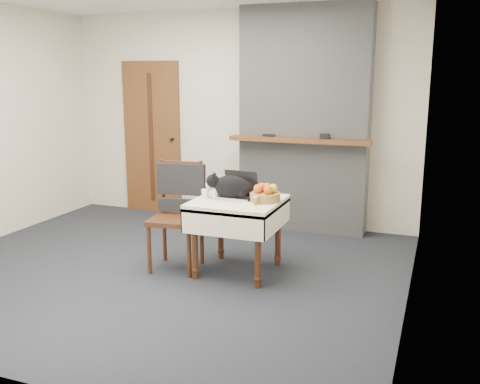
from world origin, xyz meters
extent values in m
plane|color=black|center=(0.00, 0.00, 0.00)|extent=(4.50, 4.50, 0.00)
cube|color=beige|center=(0.00, 2.00, 1.30)|extent=(4.50, 0.02, 2.60)
cube|color=beige|center=(2.25, 0.00, 1.30)|extent=(0.02, 4.00, 2.60)
cube|color=brown|center=(-1.20, 1.98, 1.00)|extent=(0.82, 0.05, 2.00)
cube|color=#3D2310|center=(-1.20, 1.95, 1.00)|extent=(0.06, 0.01, 1.70)
cylinder|color=black|center=(-0.88, 1.93, 1.00)|extent=(0.04, 0.06, 0.04)
cube|color=gray|center=(0.90, 1.85, 1.30)|extent=(1.50, 0.30, 2.60)
cube|color=brown|center=(0.90, 1.61, 1.10)|extent=(1.62, 0.18, 0.05)
cube|color=black|center=(0.55, 1.61, 1.14)|extent=(0.14, 0.04, 0.03)
cube|color=black|center=(1.20, 1.61, 1.16)|extent=(0.10, 0.07, 0.06)
cylinder|color=#3D2310|center=(0.41, -0.10, 0.32)|extent=(0.06, 0.06, 0.64)
sphere|color=#3D2310|center=(0.41, -0.10, 0.08)|extent=(0.07, 0.07, 0.07)
cylinder|color=#3D2310|center=(1.01, -0.10, 0.32)|extent=(0.06, 0.06, 0.64)
sphere|color=#3D2310|center=(1.01, -0.10, 0.08)|extent=(0.07, 0.07, 0.07)
cylinder|color=#3D2310|center=(0.41, 0.50, 0.32)|extent=(0.06, 0.06, 0.64)
sphere|color=#3D2310|center=(0.41, 0.50, 0.08)|extent=(0.07, 0.07, 0.07)
cylinder|color=#3D2310|center=(1.01, 0.50, 0.32)|extent=(0.06, 0.06, 0.64)
sphere|color=#3D2310|center=(1.01, 0.50, 0.08)|extent=(0.07, 0.07, 0.07)
cube|color=beige|center=(0.71, 0.20, 0.67)|extent=(0.78, 0.78, 0.06)
cube|color=beige|center=(0.71, -0.18, 0.56)|extent=(0.78, 0.01, 0.22)
cube|color=beige|center=(0.71, 0.59, 0.56)|extent=(0.78, 0.01, 0.22)
cube|color=beige|center=(0.32, 0.20, 0.56)|extent=(0.01, 0.78, 0.22)
cube|color=beige|center=(1.09, 0.20, 0.56)|extent=(0.01, 0.78, 0.22)
cube|color=#B7B7BC|center=(0.67, 0.25, 0.71)|extent=(0.34, 0.24, 0.02)
cube|color=black|center=(0.67, 0.25, 0.72)|extent=(0.28, 0.16, 0.00)
cube|color=black|center=(0.68, 0.38, 0.83)|extent=(0.33, 0.07, 0.22)
cube|color=#A8CDF6|center=(0.67, 0.38, 0.83)|extent=(0.30, 0.06, 0.20)
ellipsoid|color=black|center=(0.64, 0.21, 0.81)|extent=(0.38, 0.26, 0.22)
ellipsoid|color=black|center=(0.74, 0.23, 0.79)|extent=(0.21, 0.23, 0.18)
sphere|color=black|center=(0.47, 0.18, 0.86)|extent=(0.15, 0.15, 0.13)
ellipsoid|color=white|center=(0.43, 0.17, 0.83)|extent=(0.07, 0.07, 0.06)
ellipsoid|color=white|center=(0.50, 0.19, 0.77)|extent=(0.07, 0.08, 0.09)
cone|color=black|center=(0.49, 0.15, 0.92)|extent=(0.05, 0.06, 0.05)
cone|color=black|center=(0.47, 0.22, 0.92)|extent=(0.05, 0.06, 0.05)
cylinder|color=black|center=(0.83, 0.18, 0.73)|extent=(0.19, 0.06, 0.04)
sphere|color=white|center=(0.50, 0.14, 0.72)|extent=(0.04, 0.04, 0.04)
sphere|color=white|center=(0.49, 0.23, 0.72)|extent=(0.04, 0.04, 0.04)
cylinder|color=white|center=(0.39, 0.18, 0.74)|extent=(0.07, 0.07, 0.08)
cylinder|color=#9A6413|center=(0.93, 0.06, 0.73)|extent=(0.03, 0.03, 0.06)
cylinder|color=silver|center=(0.93, 0.06, 0.77)|extent=(0.04, 0.04, 0.02)
cylinder|color=#AD8D45|center=(0.96, 0.24, 0.74)|extent=(0.28, 0.28, 0.08)
sphere|color=orange|center=(0.90, 0.20, 0.82)|extent=(0.08, 0.08, 0.08)
sphere|color=orange|center=(1.00, 0.19, 0.82)|extent=(0.08, 0.08, 0.08)
sphere|color=orange|center=(0.96, 0.29, 0.82)|extent=(0.08, 0.08, 0.08)
sphere|color=yellow|center=(1.03, 0.27, 0.82)|extent=(0.08, 0.08, 0.08)
sphere|color=orange|center=(0.91, 0.28, 0.82)|extent=(0.08, 0.08, 0.08)
cube|color=black|center=(0.87, 0.28, 0.70)|extent=(0.13, 0.07, 0.01)
cube|color=#3D2310|center=(0.13, 0.08, 0.48)|extent=(0.51, 0.51, 0.04)
cylinder|color=#3D2310|center=(-0.04, -0.14, 0.24)|extent=(0.04, 0.04, 0.48)
cylinder|color=#3D2310|center=(0.34, -0.09, 0.24)|extent=(0.04, 0.04, 0.48)
cylinder|color=#3D2310|center=(-0.09, 0.25, 0.24)|extent=(0.04, 0.04, 0.48)
cylinder|color=#3D2310|center=(0.29, 0.29, 0.24)|extent=(0.04, 0.04, 0.48)
cylinder|color=#3D2310|center=(-0.09, 0.25, 0.75)|extent=(0.04, 0.04, 0.54)
cylinder|color=#3D2310|center=(0.29, 0.29, 0.75)|extent=(0.04, 0.04, 0.54)
cube|color=#3D2310|center=(0.10, 0.27, 0.86)|extent=(0.39, 0.08, 0.30)
cube|color=black|center=(0.10, 0.26, 0.84)|extent=(0.48, 0.12, 0.30)
camera|label=1|loc=(2.42, -4.25, 1.81)|focal=40.00mm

